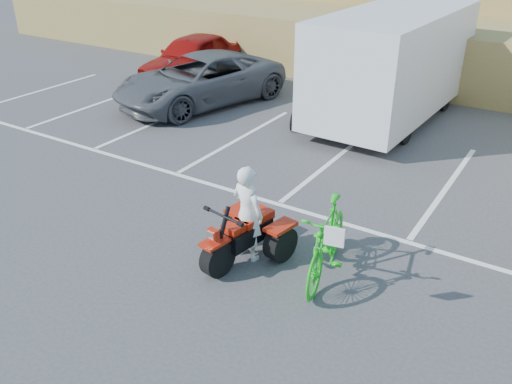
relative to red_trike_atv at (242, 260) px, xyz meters
The scene contains 11 objects.
ground 0.59m from the red_trike_atv, 143.75° to the right, with size 100.00×100.00×0.00m, color #3D3D3F.
parking_stripes 3.74m from the red_trike_atv, 84.02° to the left, with size 28.00×5.16×0.01m.
grass_embankment 15.21m from the red_trike_atv, 91.80° to the left, with size 40.00×8.50×3.10m.
red_trike_atv is the anchor object (origin of this frame).
rider 0.86m from the red_trike_atv, 80.29° to the left, with size 0.62×0.41×1.70m, color white.
green_dirt_bike 1.57m from the red_trike_atv, 15.06° to the left, with size 0.60×2.14×1.29m, color #14BF19.
grey_pickup 8.78m from the red_trike_atv, 132.04° to the left, with size 2.51×5.44×1.51m, color #474A4F.
red_car 11.65m from the red_trike_atv, 132.27° to the left, with size 1.86×4.62×1.57m, color maroon.
cargo_trailer 8.48m from the red_trike_atv, 93.22° to the left, with size 2.83×6.53×3.00m.
quad_atv_blue 6.83m from the red_trike_atv, 106.22° to the left, with size 1.11×1.48×0.97m, color navy, non-canonical shape.
quad_atv_green 7.34m from the red_trike_atv, 104.74° to the left, with size 1.00×1.34×0.88m, color #125020, non-canonical shape.
Camera 1 is at (4.80, -6.04, 5.24)m, focal length 38.00 mm.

